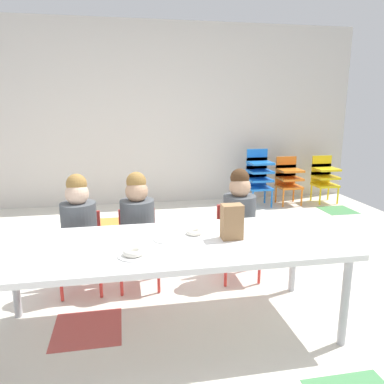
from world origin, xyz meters
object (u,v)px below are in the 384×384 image
at_px(paper_bag_brown, 232,222).
at_px(donut_powdered_on_plate, 134,252).
at_px(seated_child_far_right, 239,214).
at_px(kid_chair_orange_stack, 288,177).
at_px(paper_plate_near_edge, 134,255).
at_px(seated_child_near_camera, 79,223).
at_px(paper_plate_center_table, 167,239).
at_px(craft_table, 169,249).
at_px(seated_child_middle_seat, 138,220).
at_px(kid_chair_yellow_stack, 324,176).
at_px(kid_chair_blue_stack, 259,174).
at_px(donut_powdered_loose, 194,232).

bearing_deg(paper_bag_brown, donut_powdered_on_plate, -164.50).
distance_m(seated_child_far_right, kid_chair_orange_stack, 2.64).
bearing_deg(paper_plate_near_edge, seated_child_near_camera, 114.99).
distance_m(paper_bag_brown, paper_plate_center_table, 0.41).
bearing_deg(paper_plate_near_edge, craft_table, 38.69).
distance_m(seated_child_middle_seat, paper_bag_brown, 0.86).
bearing_deg(paper_plate_center_table, kid_chair_orange_stack, 52.87).
relative_size(kid_chair_yellow_stack, paper_plate_center_table, 3.78).
distance_m(craft_table, kid_chair_blue_stack, 3.27).
height_order(craft_table, kid_chair_blue_stack, kid_chair_blue_stack).
height_order(seated_child_near_camera, kid_chair_yellow_stack, seated_child_near_camera).
bearing_deg(craft_table, donut_powdered_on_plate, -141.31).
height_order(kid_chair_yellow_stack, donut_powdered_on_plate, kid_chair_yellow_stack).
xyz_separation_m(kid_chair_blue_stack, paper_plate_center_table, (-1.65, -2.77, 0.14)).
bearing_deg(donut_powdered_on_plate, seated_child_middle_seat, 86.02).
xyz_separation_m(seated_child_near_camera, seated_child_middle_seat, (0.43, 0.00, 0.00)).
height_order(seated_child_middle_seat, kid_chair_blue_stack, seated_child_middle_seat).
bearing_deg(seated_child_middle_seat, donut_powdered_on_plate, -93.98).
height_order(seated_child_far_right, kid_chair_blue_stack, seated_child_far_right).
height_order(seated_child_near_camera, kid_chair_orange_stack, seated_child_near_camera).
xyz_separation_m(kid_chair_orange_stack, paper_plate_near_edge, (-2.31, -3.00, 0.20)).
height_order(seated_child_near_camera, paper_bag_brown, seated_child_near_camera).
distance_m(craft_table, paper_plate_center_table, 0.07).
bearing_deg(seated_child_near_camera, donut_powdered_on_plate, -65.01).
xyz_separation_m(seated_child_far_right, donut_powdered_on_plate, (-0.86, -0.80, 0.06)).
distance_m(seated_child_near_camera, kid_chair_blue_stack, 3.14).
distance_m(paper_bag_brown, donut_powdered_on_plate, 0.64).
height_order(seated_child_far_right, kid_chair_yellow_stack, seated_child_far_right).
relative_size(kid_chair_blue_stack, kid_chair_orange_stack, 1.18).
relative_size(seated_child_near_camera, donut_powdered_loose, 8.58).
height_order(seated_child_middle_seat, donut_powdered_loose, seated_child_middle_seat).
relative_size(kid_chair_orange_stack, paper_plate_center_table, 3.78).
bearing_deg(paper_plate_near_edge, seated_child_far_right, 42.96).
relative_size(kid_chair_blue_stack, kid_chair_yellow_stack, 1.18).
xyz_separation_m(paper_plate_near_edge, donut_powdered_on_plate, (0.00, 0.00, 0.02)).
height_order(kid_chair_blue_stack, donut_powdered_on_plate, kid_chair_blue_stack).
bearing_deg(paper_plate_center_table, seated_child_far_right, 41.66).
bearing_deg(kid_chair_orange_stack, paper_plate_center_table, -127.13).
distance_m(seated_child_middle_seat, kid_chair_yellow_stack, 3.58).
relative_size(seated_child_far_right, paper_plate_center_table, 5.10).
height_order(kid_chair_orange_stack, kid_chair_yellow_stack, same).
xyz_separation_m(kid_chair_blue_stack, paper_bag_brown, (-1.25, -2.83, 0.25)).
xyz_separation_m(craft_table, donut_powdered_loose, (0.18, 0.12, 0.06)).
bearing_deg(paper_bag_brown, donut_powdered_loose, 150.23).
distance_m(craft_table, seated_child_near_camera, 0.86).
bearing_deg(kid_chair_blue_stack, paper_plate_center_table, -120.71).
relative_size(paper_bag_brown, paper_plate_near_edge, 1.22).
distance_m(seated_child_far_right, kid_chair_yellow_stack, 2.98).
bearing_deg(craft_table, seated_child_far_right, 44.27).
relative_size(paper_plate_near_edge, donut_powdered_on_plate, 1.49).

